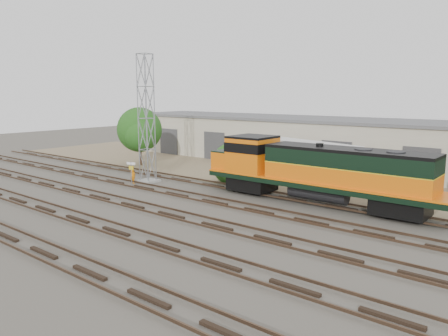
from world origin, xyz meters
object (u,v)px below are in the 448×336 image
Objects in this scene: locomotive at (315,170)px; semi_trailer at (304,156)px; worker at (133,175)px; signal_tower at (146,121)px.

locomotive is 8.74m from semi_trailer.
worker is at bearing -167.06° from locomotive.
locomotive reaches higher than worker.
signal_tower is 14.85m from semi_trailer.
semi_trailer is (11.35, 10.99, 1.52)m from worker.
worker is (-0.57, -1.32, -4.80)m from signal_tower.
locomotive is 16.12m from signal_tower.
worker is 0.13× the size of semi_trailer.
locomotive is 1.51× the size of semi_trailer.
signal_tower is at bearing -122.37° from semi_trailer.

